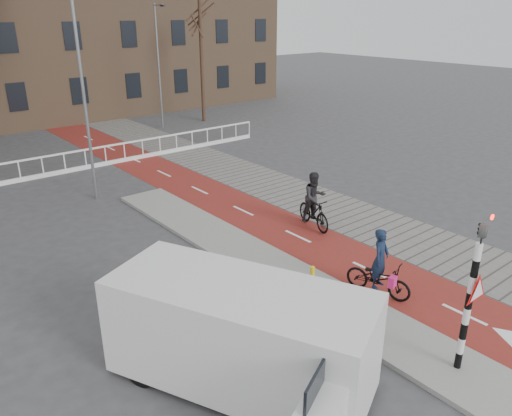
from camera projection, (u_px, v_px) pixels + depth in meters
ground at (395, 319)px, 12.32m from camera, size 120.00×120.00×0.00m
bike_lane at (213, 197)px, 20.39m from camera, size 2.50×60.00×0.01m
sidewalk at (265, 183)px, 22.04m from camera, size 3.00×60.00×0.01m
curb_island at (268, 266)px, 14.76m from camera, size 1.80×16.00×0.12m
traffic_signal at (472, 290)px, 9.78m from camera, size 0.80×0.80×3.68m
bollard at (312, 280)px, 13.05m from camera, size 0.12×0.12×0.80m
cyclist_near at (379, 273)px, 13.16m from camera, size 1.07×1.90×1.89m
cyclist_far at (314, 205)px, 17.21m from camera, size 0.99×1.94×2.00m
van at (240, 335)px, 9.78m from camera, size 4.07×5.58×2.23m
tree_right at (202, 63)px, 32.98m from camera, size 0.25×0.25×7.74m
streetlight_near at (83, 88)px, 18.59m from camera, size 0.12×0.12×8.83m
streetlight_right at (159, 68)px, 31.05m from camera, size 0.12×0.12×7.50m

